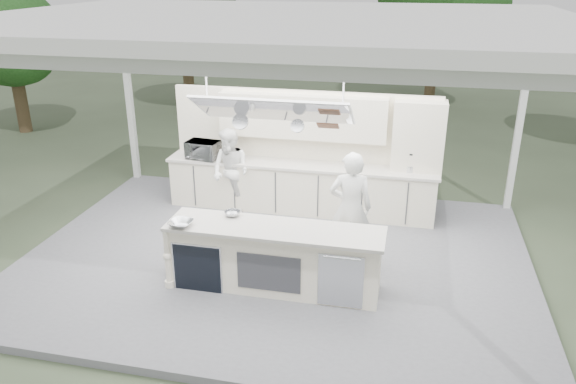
% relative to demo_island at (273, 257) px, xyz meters
% --- Properties ---
extents(ground, '(90.00, 90.00, 0.00)m').
position_rel_demo_island_xyz_m(ground, '(-0.18, 0.91, -0.60)').
color(ground, '#425037').
rests_on(ground, ground).
extents(stage_deck, '(8.00, 6.00, 0.12)m').
position_rel_demo_island_xyz_m(stage_deck, '(-0.18, 0.91, -0.54)').
color(stage_deck, slate).
rests_on(stage_deck, ground).
extents(tent, '(8.20, 6.20, 3.86)m').
position_rel_demo_island_xyz_m(tent, '(-0.18, 0.90, 3.11)').
color(tent, white).
rests_on(tent, ground).
extents(demo_island, '(3.10, 0.79, 0.95)m').
position_rel_demo_island_xyz_m(demo_island, '(0.00, 0.00, 0.00)').
color(demo_island, white).
rests_on(demo_island, stage_deck).
extents(back_counter, '(5.08, 0.72, 0.95)m').
position_rel_demo_island_xyz_m(back_counter, '(-0.18, 2.81, 0.00)').
color(back_counter, white).
rests_on(back_counter, stage_deck).
extents(back_wall_unit, '(5.05, 0.48, 2.25)m').
position_rel_demo_island_xyz_m(back_wall_unit, '(0.27, 3.03, 0.98)').
color(back_wall_unit, white).
rests_on(back_wall_unit, stage_deck).
extents(tree_cluster, '(19.55, 9.40, 5.85)m').
position_rel_demo_island_xyz_m(tree_cluster, '(-0.34, 10.68, 2.69)').
color(tree_cluster, '#4C3D26').
rests_on(tree_cluster, ground).
extents(head_chef, '(0.71, 0.51, 1.81)m').
position_rel_demo_island_xyz_m(head_chef, '(0.97, 1.03, 0.43)').
color(head_chef, white).
rests_on(head_chef, stage_deck).
extents(sous_chef, '(0.96, 0.87, 1.61)m').
position_rel_demo_island_xyz_m(sous_chef, '(-1.43, 2.46, 0.33)').
color(sous_chef, white).
rests_on(sous_chef, stage_deck).
extents(toaster_oven, '(0.65, 0.48, 0.33)m').
position_rel_demo_island_xyz_m(toaster_oven, '(-2.04, 2.69, 0.64)').
color(toaster_oven, '#B8BBBF').
rests_on(toaster_oven, back_counter).
extents(bowl_large, '(0.36, 0.36, 0.08)m').
position_rel_demo_island_xyz_m(bowl_large, '(-1.28, -0.24, 0.52)').
color(bowl_large, silver).
rests_on(bowl_large, demo_island).
extents(bowl_small, '(0.28, 0.28, 0.07)m').
position_rel_demo_island_xyz_m(bowl_small, '(-0.68, 0.26, 0.51)').
color(bowl_small, '#ADB0B4').
rests_on(bowl_small, demo_island).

